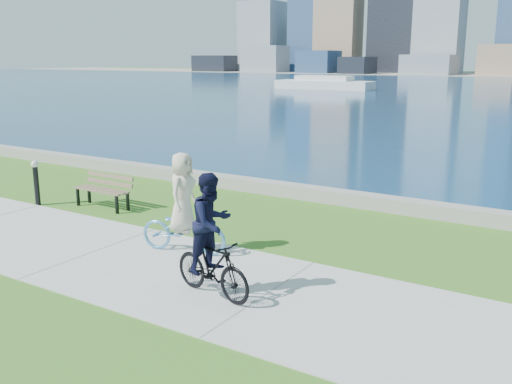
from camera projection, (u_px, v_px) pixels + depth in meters
ground at (95, 252)px, 11.39m from camera, size 320.00×320.00×0.00m
concrete_path at (95, 252)px, 11.39m from camera, size 80.00×3.50×0.02m
seawall at (259, 186)px, 16.45m from camera, size 90.00×0.50×0.35m
ferry_near at (324, 84)px, 69.26m from camera, size 12.02×3.43×1.63m
park_bench at (105, 188)px, 14.69m from camera, size 1.66×0.60×0.85m
bollard_lamp at (36, 180)px, 14.86m from camera, size 0.19×0.19×1.19m
cyclist_woman at (183, 216)px, 11.17m from camera, size 1.02×1.90×2.00m
cyclist_man at (212, 246)px, 9.05m from camera, size 0.75×1.69×2.04m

